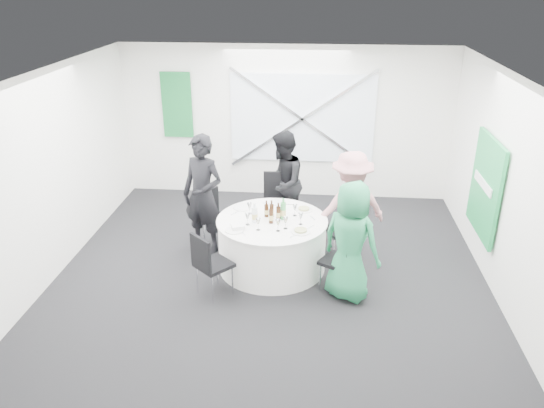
# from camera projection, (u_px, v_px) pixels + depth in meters

# --- Properties ---
(floor) EXTENTS (6.00, 6.00, 0.00)m
(floor) POSITION_uv_depth(u_px,v_px,m) (271.00, 274.00, 7.52)
(floor) COLOR black
(floor) RESTS_ON ground
(ceiling) EXTENTS (6.00, 6.00, 0.00)m
(ceiling) POSITION_uv_depth(u_px,v_px,m) (271.00, 74.00, 6.40)
(ceiling) COLOR white
(ceiling) RESTS_ON wall_back
(wall_back) EXTENTS (6.00, 0.00, 6.00)m
(wall_back) POSITION_uv_depth(u_px,v_px,m) (286.00, 123.00, 9.70)
(wall_back) COLOR white
(wall_back) RESTS_ON floor
(wall_front) EXTENTS (6.00, 0.00, 6.00)m
(wall_front) POSITION_uv_depth(u_px,v_px,m) (236.00, 318.00, 4.23)
(wall_front) COLOR white
(wall_front) RESTS_ON floor
(wall_left) EXTENTS (0.00, 6.00, 6.00)m
(wall_left) POSITION_uv_depth(u_px,v_px,m) (52.00, 175.00, 7.21)
(wall_left) COLOR white
(wall_left) RESTS_ON floor
(wall_right) EXTENTS (0.00, 6.00, 6.00)m
(wall_right) POSITION_uv_depth(u_px,v_px,m) (506.00, 190.00, 6.71)
(wall_right) COLOR white
(wall_right) RESTS_ON floor
(window_panel) EXTENTS (2.60, 0.03, 1.60)m
(window_panel) POSITION_uv_depth(u_px,v_px,m) (302.00, 118.00, 9.60)
(window_panel) COLOR silver
(window_panel) RESTS_ON wall_back
(window_brace_a) EXTENTS (2.63, 0.05, 1.84)m
(window_brace_a) POSITION_uv_depth(u_px,v_px,m) (302.00, 119.00, 9.56)
(window_brace_a) COLOR silver
(window_brace_a) RESTS_ON window_panel
(window_brace_b) EXTENTS (2.63, 0.05, 1.84)m
(window_brace_b) POSITION_uv_depth(u_px,v_px,m) (302.00, 119.00, 9.56)
(window_brace_b) COLOR silver
(window_brace_b) RESTS_ON window_panel
(green_banner) EXTENTS (0.55, 0.04, 1.20)m
(green_banner) POSITION_uv_depth(u_px,v_px,m) (177.00, 105.00, 9.70)
(green_banner) COLOR #156933
(green_banner) RESTS_ON wall_back
(green_sign) EXTENTS (0.05, 1.20, 1.40)m
(green_sign) POSITION_uv_depth(u_px,v_px,m) (485.00, 187.00, 7.35)
(green_sign) COLOR #1B9447
(green_sign) RESTS_ON wall_right
(banquet_table) EXTENTS (1.56, 1.56, 0.76)m
(banquet_table) POSITION_uv_depth(u_px,v_px,m) (272.00, 244.00, 7.55)
(banquet_table) COLOR white
(banquet_table) RESTS_ON floor
(chair_back) EXTENTS (0.47, 0.48, 1.02)m
(chair_back) POSITION_uv_depth(u_px,v_px,m) (277.00, 199.00, 8.48)
(chair_back) COLOR black
(chair_back) RESTS_ON floor
(chair_back_left) EXTENTS (0.56, 0.56, 0.89)m
(chair_back_left) POSITION_uv_depth(u_px,v_px,m) (215.00, 213.00, 8.18)
(chair_back_left) COLOR black
(chair_back_left) RESTS_ON floor
(chair_back_right) EXTENTS (0.54, 0.53, 0.90)m
(chair_back_right) POSITION_uv_depth(u_px,v_px,m) (347.00, 224.00, 7.80)
(chair_back_right) COLOR black
(chair_back_right) RESTS_ON floor
(chair_front_right) EXTENTS (0.56, 0.56, 0.90)m
(chair_front_right) POSITION_uv_depth(u_px,v_px,m) (344.00, 257.00, 6.91)
(chair_front_right) COLOR black
(chair_front_right) RESTS_ON floor
(chair_front_left) EXTENTS (0.58, 0.58, 0.91)m
(chair_front_left) POSITION_uv_depth(u_px,v_px,m) (209.00, 261.00, 6.80)
(chair_front_left) COLOR black
(chair_front_left) RESTS_ON floor
(person_man_back_left) EXTENTS (0.78, 0.66, 1.82)m
(person_man_back_left) POSITION_uv_depth(u_px,v_px,m) (203.00, 195.00, 7.83)
(person_man_back_left) COLOR black
(person_man_back_left) RESTS_ON floor
(person_man_back) EXTENTS (0.49, 0.84, 1.68)m
(person_man_back) POSITION_uv_depth(u_px,v_px,m) (283.00, 183.00, 8.46)
(person_man_back) COLOR black
(person_man_back) RESTS_ON floor
(person_woman_pink) EXTENTS (1.18, 0.83, 1.66)m
(person_woman_pink) POSITION_uv_depth(u_px,v_px,m) (350.00, 207.00, 7.64)
(person_woman_pink) COLOR #C47F84
(person_woman_pink) RESTS_ON floor
(person_woman_green) EXTENTS (0.94, 0.85, 1.61)m
(person_woman_green) POSITION_uv_depth(u_px,v_px,m) (351.00, 242.00, 6.70)
(person_woman_green) COLOR #248452
(person_woman_green) RESTS_ON floor
(plate_back) EXTENTS (0.26, 0.26, 0.01)m
(plate_back) POSITION_uv_depth(u_px,v_px,m) (278.00, 202.00, 7.95)
(plate_back) COLOR white
(plate_back) RESTS_ON banquet_table
(plate_back_left) EXTENTS (0.28, 0.28, 0.01)m
(plate_back_left) POSITION_uv_depth(u_px,v_px,m) (243.00, 207.00, 7.78)
(plate_back_left) COLOR white
(plate_back_left) RESTS_ON banquet_table
(plate_back_right) EXTENTS (0.25, 0.25, 0.04)m
(plate_back_right) POSITION_uv_depth(u_px,v_px,m) (304.00, 209.00, 7.69)
(plate_back_right) COLOR white
(plate_back_right) RESTS_ON banquet_table
(plate_front_right) EXTENTS (0.26, 0.26, 0.04)m
(plate_front_right) POSITION_uv_depth(u_px,v_px,m) (301.00, 231.00, 7.05)
(plate_front_right) COLOR white
(plate_front_right) RESTS_ON banquet_table
(plate_front_left) EXTENTS (0.25, 0.25, 0.01)m
(plate_front_left) POSITION_uv_depth(u_px,v_px,m) (234.00, 230.00, 7.09)
(plate_front_left) COLOR white
(plate_front_left) RESTS_ON banquet_table
(napkin) EXTENTS (0.20, 0.17, 0.05)m
(napkin) POSITION_uv_depth(u_px,v_px,m) (238.00, 227.00, 7.11)
(napkin) COLOR white
(napkin) RESTS_ON plate_front_left
(beer_bottle_a) EXTENTS (0.06, 0.06, 0.24)m
(beer_bottle_a) POSITION_uv_depth(u_px,v_px,m) (266.00, 211.00, 7.46)
(beer_bottle_a) COLOR #361A09
(beer_bottle_a) RESTS_ON banquet_table
(beer_bottle_b) EXTENTS (0.06, 0.06, 0.25)m
(beer_bottle_b) POSITION_uv_depth(u_px,v_px,m) (272.00, 211.00, 7.46)
(beer_bottle_b) COLOR #361A09
(beer_bottle_b) RESTS_ON banquet_table
(beer_bottle_c) EXTENTS (0.06, 0.06, 0.25)m
(beer_bottle_c) POSITION_uv_depth(u_px,v_px,m) (278.00, 213.00, 7.37)
(beer_bottle_c) COLOR #361A09
(beer_bottle_c) RESTS_ON banquet_table
(beer_bottle_d) EXTENTS (0.06, 0.06, 0.27)m
(beer_bottle_d) POSITION_uv_depth(u_px,v_px,m) (271.00, 216.00, 7.26)
(beer_bottle_d) COLOR #361A09
(beer_bottle_d) RESTS_ON banquet_table
(green_water_bottle) EXTENTS (0.08, 0.08, 0.31)m
(green_water_bottle) POSITION_uv_depth(u_px,v_px,m) (283.00, 211.00, 7.38)
(green_water_bottle) COLOR green
(green_water_bottle) RESTS_ON banquet_table
(clear_water_bottle) EXTENTS (0.08, 0.08, 0.29)m
(clear_water_bottle) POSITION_uv_depth(u_px,v_px,m) (255.00, 215.00, 7.29)
(clear_water_bottle) COLOR white
(clear_water_bottle) RESTS_ON banquet_table
(wine_glass_a) EXTENTS (0.07, 0.07, 0.17)m
(wine_glass_a) POSITION_uv_depth(u_px,v_px,m) (249.00, 206.00, 7.54)
(wine_glass_a) COLOR white
(wine_glass_a) RESTS_ON banquet_table
(wine_glass_b) EXTENTS (0.07, 0.07, 0.17)m
(wine_glass_b) POSITION_uv_depth(u_px,v_px,m) (278.00, 223.00, 7.03)
(wine_glass_b) COLOR white
(wine_glass_b) RESTS_ON banquet_table
(wine_glass_c) EXTENTS (0.07, 0.07, 0.17)m
(wine_glass_c) POSITION_uv_depth(u_px,v_px,m) (286.00, 220.00, 7.10)
(wine_glass_c) COLOR white
(wine_glass_c) RESTS_ON banquet_table
(wine_glass_d) EXTENTS (0.07, 0.07, 0.17)m
(wine_glass_d) POSITION_uv_depth(u_px,v_px,m) (247.00, 216.00, 7.21)
(wine_glass_d) COLOR white
(wine_glass_d) RESTS_ON banquet_table
(wine_glass_e) EXTENTS (0.07, 0.07, 0.17)m
(wine_glass_e) POSITION_uv_depth(u_px,v_px,m) (295.00, 208.00, 7.48)
(wine_glass_e) COLOR white
(wine_glass_e) RESTS_ON banquet_table
(wine_glass_f) EXTENTS (0.07, 0.07, 0.17)m
(wine_glass_f) POSITION_uv_depth(u_px,v_px,m) (258.00, 222.00, 7.06)
(wine_glass_f) COLOR white
(wine_glass_f) RESTS_ON banquet_table
(wine_glass_g) EXTENTS (0.07, 0.07, 0.17)m
(wine_glass_g) POSITION_uv_depth(u_px,v_px,m) (301.00, 216.00, 7.22)
(wine_glass_g) COLOR white
(wine_glass_g) RESTS_ON banquet_table
(fork_a) EXTENTS (0.10, 0.13, 0.01)m
(fork_a) POSITION_uv_depth(u_px,v_px,m) (294.00, 236.00, 6.94)
(fork_a) COLOR silver
(fork_a) RESTS_ON banquet_table
(knife_a) EXTENTS (0.10, 0.13, 0.01)m
(knife_a) POSITION_uv_depth(u_px,v_px,m) (311.00, 227.00, 7.18)
(knife_a) COLOR silver
(knife_a) RESTS_ON banquet_table
(fork_b) EXTENTS (0.12, 0.12, 0.01)m
(fork_b) POSITION_uv_depth(u_px,v_px,m) (233.00, 227.00, 7.20)
(fork_b) COLOR silver
(fork_b) RESTS_ON banquet_table
(knife_b) EXTENTS (0.10, 0.13, 0.01)m
(knife_b) POSITION_uv_depth(u_px,v_px,m) (242.00, 233.00, 7.02)
(knife_b) COLOR silver
(knife_b) RESTS_ON banquet_table
(fork_c) EXTENTS (0.09, 0.14, 0.01)m
(fork_c) POSITION_uv_depth(u_px,v_px,m) (249.00, 206.00, 7.82)
(fork_c) COLOR silver
(fork_c) RESTS_ON banquet_table
(knife_c) EXTENTS (0.10, 0.13, 0.01)m
(knife_c) POSITION_uv_depth(u_px,v_px,m) (235.00, 213.00, 7.59)
(knife_c) COLOR silver
(knife_c) RESTS_ON banquet_table
(fork_d) EXTENTS (0.08, 0.14, 0.01)m
(fork_d) POSITION_uv_depth(u_px,v_px,m) (313.00, 218.00, 7.44)
(fork_d) COLOR silver
(fork_d) RESTS_ON banquet_table
(knife_d) EXTENTS (0.08, 0.14, 0.01)m
(knife_d) POSITION_uv_depth(u_px,v_px,m) (303.00, 209.00, 7.73)
(knife_d) COLOR silver
(knife_d) RESTS_ON banquet_table
(fork_e) EXTENTS (0.15, 0.02, 0.01)m
(fork_e) POSITION_uv_depth(u_px,v_px,m) (287.00, 204.00, 7.88)
(fork_e) COLOR silver
(fork_e) RESTS_ON banquet_table
(knife_e) EXTENTS (0.15, 0.03, 0.01)m
(knife_e) POSITION_uv_depth(u_px,v_px,m) (267.00, 203.00, 7.92)
(knife_e) COLOR silver
(knife_e) RESTS_ON banquet_table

